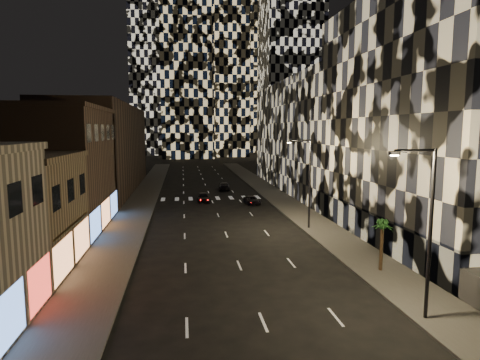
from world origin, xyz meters
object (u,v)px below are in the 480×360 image
object	(u,v)px
streetlight_far	(307,177)
streetlight_near	(427,222)
car_dark_midlane	(203,197)
palm_tree	(382,228)
car_dark_rightlane	(252,200)
car_dark_oncoming	(224,186)

from	to	relation	value
streetlight_far	streetlight_near	bearing A→B (deg)	-90.00
car_dark_midlane	palm_tree	size ratio (longest dim) A/B	1.05
streetlight_near	palm_tree	size ratio (longest dim) A/B	2.44
streetlight_near	car_dark_rightlane	xyz separation A→B (m)	(-3.13, 34.43, -4.82)
streetlight_far	palm_tree	xyz separation A→B (m)	(1.43, -12.81, -2.16)
streetlight_near	palm_tree	xyz separation A→B (m)	(1.43, 7.19, -2.16)
car_dark_rightlane	palm_tree	world-z (taller)	palm_tree
streetlight_near	car_dark_midlane	size ratio (longest dim) A/B	2.33
streetlight_far	car_dark_midlane	size ratio (longest dim) A/B	2.33
streetlight_far	car_dark_midlane	world-z (taller)	streetlight_far
streetlight_far	palm_tree	world-z (taller)	streetlight_far
car_dark_midlane	car_dark_oncoming	world-z (taller)	car_dark_midlane
streetlight_near	car_dark_rightlane	size ratio (longest dim) A/B	2.33
palm_tree	car_dark_oncoming	bearing A→B (deg)	99.67
car_dark_oncoming	palm_tree	size ratio (longest dim) A/B	1.20
streetlight_near	car_dark_rightlane	world-z (taller)	streetlight_near
car_dark_oncoming	car_dark_midlane	bearing A→B (deg)	74.31
streetlight_near	car_dark_midlane	world-z (taller)	streetlight_near
car_dark_rightlane	car_dark_midlane	bearing A→B (deg)	152.35
car_dark_rightlane	palm_tree	bearing A→B (deg)	-85.05
car_dark_oncoming	palm_tree	bearing A→B (deg)	104.68
streetlight_far	car_dark_midlane	xyz separation A→B (m)	(-9.61, 17.19, -4.70)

